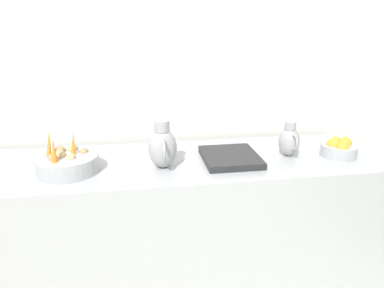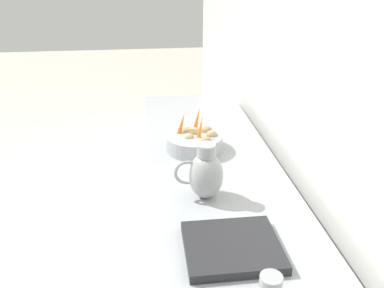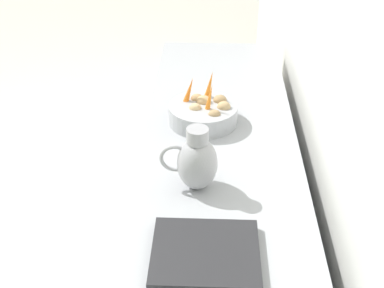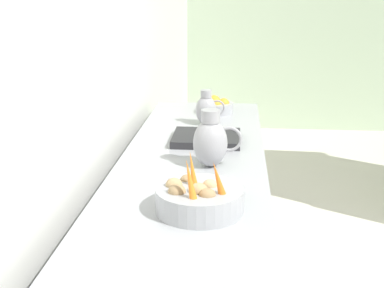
{
  "view_description": "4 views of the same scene",
  "coord_description": "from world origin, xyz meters",
  "px_view_note": "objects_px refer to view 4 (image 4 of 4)",
  "views": [
    {
      "loc": [
        0.3,
        0.15,
        1.6
      ],
      "look_at": [
        -1.31,
        0.4,
        1.05
      ],
      "focal_mm": 32.77,
      "sensor_mm": 36.0,
      "label": 1
    },
    {
      "loc": [
        -1.17,
        1.78,
        1.86
      ],
      "look_at": [
        -1.39,
        -0.03,
        1.01
      ],
      "focal_mm": 38.19,
      "sensor_mm": 36.0,
      "label": 2
    },
    {
      "loc": [
        -1.47,
        1.85,
        2.1
      ],
      "look_at": [
        -1.4,
        0.19,
        1.03
      ],
      "focal_mm": 49.35,
      "sensor_mm": 36.0,
      "label": 3
    },
    {
      "loc": [
        -1.31,
        -1.9,
        1.65
      ],
      "look_at": [
        -1.47,
        -0.05,
        1.08
      ],
      "focal_mm": 48.72,
      "sensor_mm": 36.0,
      "label": 4
    }
  ],
  "objects_px": {
    "vegetable_colander": "(199,198)",
    "metal_pitcher_short": "(206,109)",
    "metal_pitcher_tall": "(211,141)",
    "orange_bowl": "(216,106)"
  },
  "relations": [
    {
      "from": "vegetable_colander",
      "to": "orange_bowl",
      "type": "bearing_deg",
      "value": 90.16
    },
    {
      "from": "orange_bowl",
      "to": "metal_pitcher_short",
      "type": "height_order",
      "value": "metal_pitcher_short"
    },
    {
      "from": "orange_bowl",
      "to": "metal_pitcher_tall",
      "type": "height_order",
      "value": "metal_pitcher_tall"
    },
    {
      "from": "metal_pitcher_short",
      "to": "metal_pitcher_tall",
      "type": "bearing_deg",
      "value": -84.98
    },
    {
      "from": "vegetable_colander",
      "to": "metal_pitcher_tall",
      "type": "xyz_separation_m",
      "value": [
        0.02,
        0.49,
        0.06
      ]
    },
    {
      "from": "orange_bowl",
      "to": "metal_pitcher_short",
      "type": "distance_m",
      "value": 0.29
    },
    {
      "from": "vegetable_colander",
      "to": "metal_pitcher_short",
      "type": "xyz_separation_m",
      "value": [
        -0.05,
        1.21,
        0.04
      ]
    },
    {
      "from": "metal_pitcher_tall",
      "to": "metal_pitcher_short",
      "type": "distance_m",
      "value": 0.73
    },
    {
      "from": "orange_bowl",
      "to": "metal_pitcher_tall",
      "type": "distance_m",
      "value": 1.01
    },
    {
      "from": "vegetable_colander",
      "to": "metal_pitcher_tall",
      "type": "relative_size",
      "value": 1.23
    }
  ]
}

